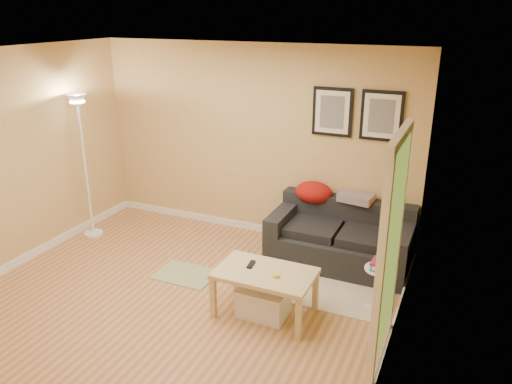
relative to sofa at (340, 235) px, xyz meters
The scene contains 24 objects.
floor 2.09m from the sofa, 132.05° to the right, with size 4.50×4.50×0.00m, color tan.
ceiling 3.03m from the sofa, 132.05° to the right, with size 4.50×4.50×0.00m, color white.
wall_back 1.73m from the sofa, 161.19° to the left, with size 4.50×4.50×0.00m, color tan.
wall_front 3.90m from the sofa, 111.35° to the right, with size 4.50×4.50×0.00m, color tan.
wall_left 4.05m from the sofa, 157.15° to the right, with size 4.00×4.00×0.00m, color tan.
wall_right 1.99m from the sofa, 60.38° to the right, with size 4.00×4.00×0.00m, color tan.
baseboard_back 1.49m from the sofa, 161.57° to the left, with size 4.50×0.02×0.10m, color white.
baseboard_left 3.94m from the sofa, 157.09° to the right, with size 0.02×4.00×0.10m, color white.
baseboard_right 1.78m from the sofa, 60.66° to the right, with size 0.02×4.00×0.10m, color white.
sofa is the anchor object (origin of this frame).
red_throw 0.67m from the sofa, 146.23° to the left, with size 0.48×0.36×0.28m, color #A2180F, non-canonical shape.
plaid_throw 0.52m from the sofa, 72.56° to the left, with size 0.42×0.26×0.10m, color tan, non-canonical shape.
framed_print_left 1.52m from the sofa, 123.99° to the left, with size 0.50×0.04×0.60m, color black, non-canonical shape.
framed_print_right 1.52m from the sofa, 56.01° to the left, with size 0.50×0.04×0.60m, color black, non-canonical shape.
area_rug 0.79m from the sofa, 85.98° to the right, with size 1.25×0.85×0.01m, color beige.
green_runner 1.94m from the sofa, 146.93° to the right, with size 0.70×0.50×0.01m, color #668C4C.
coffee_table 1.46m from the sofa, 106.40° to the right, with size 1.00×0.61×0.50m, color #D4B481, non-canonical shape.
remote_control 1.47m from the sofa, 113.99° to the right, with size 0.05×0.16×0.02m, color black.
tape_roll 1.49m from the sofa, 100.51° to the right, with size 0.07×0.07×0.03m, color yellow.
storage_bin 1.49m from the sofa, 106.44° to the right, with size 0.51×0.37×0.31m, color white, non-canonical shape.
side_table 1.07m from the sofa, 52.85° to the right, with size 0.32×0.32×0.49m, color white, non-canonical shape.
book_stack 1.06m from the sofa, 52.52° to the right, with size 0.19×0.25×0.08m, color teal, non-canonical shape.
floor_lamp 3.48m from the sofa, behind, with size 0.26×0.26×1.98m, color white, non-canonical shape.
doorway 1.98m from the sofa, 63.98° to the right, with size 0.12×1.01×2.13m, color white, non-canonical shape.
Camera 1 is at (2.69, -3.97, 3.00)m, focal length 35.03 mm.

